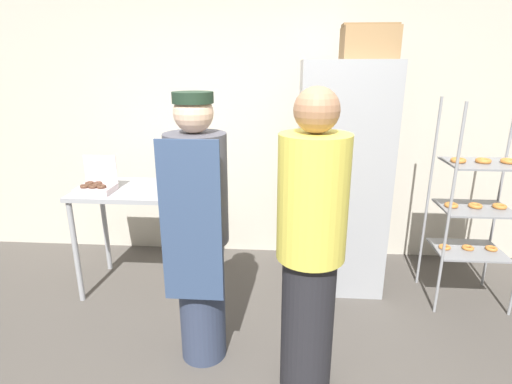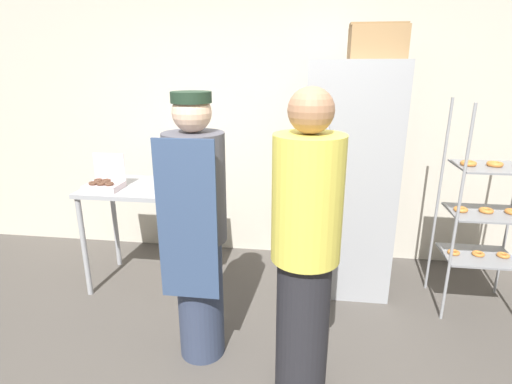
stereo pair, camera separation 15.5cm
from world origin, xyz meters
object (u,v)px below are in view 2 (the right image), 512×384
Objects in this scene: donut_box at (105,183)px; person_customer at (305,250)px; baking_rack at (486,211)px; cardboard_storage_box at (377,42)px; refrigerator at (348,180)px; person_baker at (197,230)px; blender_pitcher at (189,166)px.

person_customer reaches higher than donut_box.
cardboard_storage_box is (-0.88, 0.23, 1.22)m from baking_rack.
refrigerator is at bearing 75.76° from person_customer.
donut_box is at bearing 150.53° from person_customer.
person_customer reaches higher than person_baker.
refrigerator is at bearing 47.10° from person_baker.
refrigerator reaches higher than blender_pitcher.
baking_rack is at bearing 37.96° from person_customer.
person_customer reaches higher than blender_pitcher.
cardboard_storage_box is at bearing -0.15° from refrigerator.
donut_box is 0.71m from blender_pitcher.
blender_pitcher is at bearing 109.04° from person_baker.
person_customer is (1.65, -0.93, -0.04)m from donut_box.
refrigerator is 1.46m from person_baker.
cardboard_storage_box reaches higher than person_baker.
person_baker is at bearing -157.45° from baking_rack.
person_baker is (0.98, -0.72, -0.05)m from donut_box.
baking_rack is at bearing 2.28° from donut_box.
baking_rack is 3.96× the size of cardboard_storage_box.
person_customer is at bearing -104.24° from refrigerator.
person_customer is (-0.33, -1.29, -0.05)m from refrigerator.
blender_pitcher is at bearing -179.54° from refrigerator.
person_baker reaches higher than donut_box.
blender_pitcher is 1.65m from person_customer.
blender_pitcher is 0.17× the size of person_customer.
blender_pitcher reaches higher than donut_box.
cardboard_storage_box is (0.14, -0.00, 1.08)m from refrigerator.
cardboard_storage_box reaches higher than blender_pitcher.
cardboard_storage_box is at bearing 9.45° from donut_box.
person_baker is at bearing -36.23° from donut_box.
donut_box is at bearing -169.87° from refrigerator.
cardboard_storage_box is 0.23× the size of person_customer.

